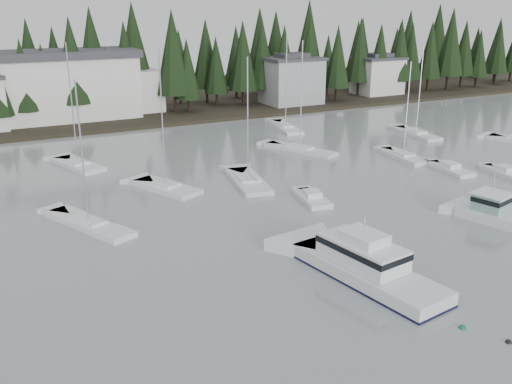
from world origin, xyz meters
The scene contains 20 objects.
far_shore_land centered at (0.00, 97.00, 0.00)m, with size 240.00×54.00×1.00m, color black.
conifer_treeline centered at (0.00, 86.00, 0.00)m, with size 200.00×22.00×20.00m, color black, non-canonical shape.
house_east_a centered at (36.00, 78.00, 4.90)m, with size 10.60×8.48×9.25m.
house_east_b centered at (58.00, 80.00, 4.40)m, with size 9.54×7.42×8.25m.
harbor_inn centered at (-2.96, 82.34, 5.78)m, with size 29.50×11.50×10.90m.
cabin_cruiser_center centered at (3.97, 14.29, 0.79)m, with size 5.45×12.59×5.23m.
lobster_boat_teal centered at (21.33, 17.09, 0.58)m, with size 5.13×9.27×4.89m.
sailboat_0 centered at (24.60, 60.58, 0.08)m, with size 4.82×10.46×15.01m.
sailboat_2 centered at (-11.14, 33.33, 0.07)m, with size 6.20×10.49×13.19m.
sailboat_3 centered at (39.33, 47.79, 0.07)m, with size 3.93×9.75×13.39m.
sailboat_4 centered at (28.71, 38.46, 0.08)m, with size 3.38×8.36×12.43m.
sailboat_5 centered at (-8.18, 53.31, 0.09)m, with size 5.21×9.02×14.93m.
sailboat_9 centered at (-1.85, 40.07, 0.09)m, with size 5.89×8.73×14.88m.
sailboat_10 centered at (19.10, 47.42, 0.08)m, with size 6.19×10.57×14.65m.
sailboat_11 centered at (6.74, 38.07, 0.07)m, with size 4.84×9.89×13.88m.
runabout_1 centered at (9.73, 30.05, 0.13)m, with size 3.32×5.94×1.42m.
runabout_2 centered at (33.95, 27.52, 0.13)m, with size 3.15×6.53×1.42m.
runabout_4 centered at (29.57, 31.51, 0.13)m, with size 3.01×6.64×1.42m.
mooring_buoy_green centered at (5.09, 6.41, 0.00)m, with size 0.45×0.45×0.45m, color #145933.
mooring_buoy_dark centered at (6.27, 4.08, 0.00)m, with size 0.39×0.39×0.39m, color black.
Camera 1 is at (-19.58, -14.23, 18.43)m, focal length 40.00 mm.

